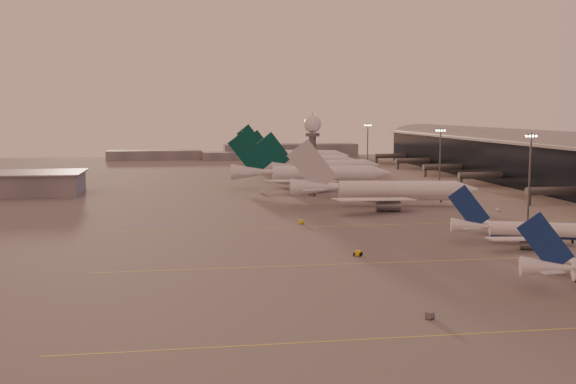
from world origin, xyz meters
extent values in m
plane|color=#5E5C5C|center=(0.00, 0.00, 0.00)|extent=(700.00, 700.00, 0.00)
cube|color=#DDD44E|center=(30.00, 10.00, 0.01)|extent=(180.00, 0.25, 0.02)
cube|color=#DDD44E|center=(30.00, 55.00, 0.01)|extent=(180.00, 0.25, 0.02)
cube|color=#DDD44E|center=(30.00, 100.00, 0.01)|extent=(180.00, 0.25, 0.02)
cube|color=#DDD44E|center=(30.00, 150.00, 0.01)|extent=(180.00, 0.25, 0.02)
cylinder|color=#505257|center=(82.00, 86.00, 4.50)|extent=(22.00, 2.80, 2.80)
cube|color=#505257|center=(72.00, 86.00, 2.20)|extent=(1.20, 1.20, 4.40)
cylinder|color=#505257|center=(82.00, 142.00, 4.50)|extent=(22.00, 2.80, 2.80)
cube|color=#505257|center=(72.00, 142.00, 2.20)|extent=(1.20, 1.20, 4.40)
cylinder|color=#505257|center=(82.00, 184.00, 4.50)|extent=(22.00, 2.80, 2.80)
cube|color=#505257|center=(72.00, 184.00, 2.20)|extent=(1.20, 1.20, 4.40)
cylinder|color=#505257|center=(82.00, 226.00, 4.50)|extent=(22.00, 2.80, 2.80)
cube|color=#505257|center=(72.00, 226.00, 2.20)|extent=(1.20, 1.20, 4.40)
cylinder|color=#505257|center=(82.00, 266.00, 4.50)|extent=(22.00, 2.80, 2.80)
cube|color=#505257|center=(72.00, 266.00, 2.20)|extent=(1.20, 1.20, 4.40)
cylinder|color=#505257|center=(5.00, 120.00, 11.00)|extent=(2.60, 2.60, 22.00)
cylinder|color=#505257|center=(5.00, 120.00, 22.50)|extent=(5.20, 5.20, 1.20)
sphere|color=white|center=(5.00, 120.00, 26.40)|extent=(6.40, 6.40, 6.40)
cylinder|color=#505257|center=(5.00, 120.00, 30.10)|extent=(0.16, 0.16, 2.00)
cylinder|color=#505257|center=(55.00, 55.00, 12.50)|extent=(0.56, 0.56, 25.00)
cube|color=#505257|center=(55.00, 55.00, 24.50)|extent=(3.60, 0.25, 0.25)
sphere|color=#FFEABF|center=(53.50, 55.00, 24.10)|extent=(0.56, 0.56, 0.56)
sphere|color=#FFEABF|center=(54.50, 55.00, 24.10)|extent=(0.56, 0.56, 0.56)
sphere|color=#FFEABF|center=(55.50, 55.00, 24.10)|extent=(0.56, 0.56, 0.56)
sphere|color=#FFEABF|center=(56.50, 55.00, 24.10)|extent=(0.56, 0.56, 0.56)
cylinder|color=#505257|center=(50.00, 110.00, 12.50)|extent=(0.56, 0.56, 25.00)
cube|color=#505257|center=(50.00, 110.00, 24.50)|extent=(3.60, 0.25, 0.25)
sphere|color=#FFEABF|center=(48.50, 110.00, 24.10)|extent=(0.56, 0.56, 0.56)
sphere|color=#FFEABF|center=(49.50, 110.00, 24.10)|extent=(0.56, 0.56, 0.56)
sphere|color=#FFEABF|center=(50.50, 110.00, 24.10)|extent=(0.56, 0.56, 0.56)
sphere|color=#FFEABF|center=(51.50, 110.00, 24.10)|extent=(0.56, 0.56, 0.56)
cylinder|color=#505257|center=(48.00, 200.00, 12.50)|extent=(0.56, 0.56, 25.00)
cube|color=#505257|center=(48.00, 200.00, 24.50)|extent=(3.60, 0.25, 0.25)
sphere|color=#FFEABF|center=(46.50, 200.00, 24.10)|extent=(0.56, 0.56, 0.56)
sphere|color=#FFEABF|center=(47.50, 200.00, 24.10)|extent=(0.56, 0.56, 0.56)
sphere|color=#FFEABF|center=(48.50, 200.00, 24.10)|extent=(0.56, 0.56, 0.56)
sphere|color=#FFEABF|center=(49.50, 200.00, 24.10)|extent=(0.56, 0.56, 0.56)
cube|color=slate|center=(-60.00, 320.00, 3.00)|extent=(60.00, 18.00, 6.00)
cube|color=slate|center=(30.00, 330.00, 4.50)|extent=(90.00, 20.00, 9.00)
cube|color=slate|center=(-10.00, 310.00, 2.50)|extent=(40.00, 15.00, 5.00)
cone|color=white|center=(21.12, -14.26, 3.39)|extent=(9.56, 6.16, 3.60)
cube|color=navy|center=(20.70, -14.12, 7.85)|extent=(9.52, 3.35, 10.74)
cube|color=white|center=(19.89, -18.16, 3.48)|extent=(4.27, 2.10, 0.24)
cube|color=white|center=(22.41, -10.37, 3.48)|extent=(4.02, 3.95, 0.24)
cylinder|color=white|center=(39.91, 23.13, 2.95)|extent=(21.26, 10.42, 3.62)
cylinder|color=navy|center=(39.91, 23.13, 2.14)|extent=(20.52, 9.32, 2.61)
cone|color=white|center=(25.67, 28.10, 3.40)|extent=(9.61, 6.35, 3.62)
cube|color=white|center=(32.05, 16.45, 2.32)|extent=(15.74, 5.86, 1.14)
cylinder|color=slate|center=(35.19, 17.58, 0.67)|extent=(4.66, 3.58, 2.35)
cube|color=slate|center=(35.19, 17.58, 1.69)|extent=(0.35, 0.32, 1.45)
cube|color=white|center=(37.91, 33.26, 2.32)|extent=(13.05, 13.70, 1.14)
cylinder|color=slate|center=(39.66, 30.42, 0.67)|extent=(4.66, 3.58, 2.35)
cube|color=slate|center=(39.66, 30.42, 1.69)|extent=(0.35, 0.32, 1.45)
cube|color=navy|center=(25.25, 28.25, 7.88)|extent=(9.49, 3.59, 10.78)
cube|color=white|center=(24.34, 24.21, 3.49)|extent=(4.27, 2.02, 0.24)
cube|color=white|center=(27.05, 31.97, 3.49)|extent=(3.99, 4.01, 0.24)
cylinder|color=black|center=(47.53, 20.47, 0.48)|extent=(0.48, 0.48, 0.95)
cylinder|color=black|center=(38.98, 25.67, 0.52)|extent=(1.15, 0.79, 1.05)
cylinder|color=black|center=(37.60, 21.72, 0.52)|extent=(1.15, 0.79, 1.05)
cylinder|color=white|center=(27.47, 89.57, 4.15)|extent=(38.73, 11.82, 5.98)
cylinder|color=white|center=(27.47, 89.57, 2.80)|extent=(37.71, 10.05, 4.30)
cone|color=white|center=(50.03, 86.04, 4.15)|extent=(8.24, 7.05, 5.98)
cone|color=white|center=(0.65, 93.77, 4.89)|extent=(16.78, 8.39, 5.98)
cube|color=white|center=(15.79, 75.30, 3.10)|extent=(28.03, 15.00, 1.78)
cylinder|color=slate|center=(20.95, 78.30, 0.67)|extent=(7.92, 4.98, 3.89)
cube|color=slate|center=(20.95, 78.30, 2.05)|extent=(0.32, 0.28, 2.39)
cube|color=white|center=(20.71, 106.74, 3.10)|extent=(25.78, 21.58, 1.78)
cylinder|color=slate|center=(24.70, 102.31, 0.67)|extent=(7.92, 4.98, 3.89)
cube|color=slate|center=(24.70, 102.31, 2.05)|extent=(0.32, 0.28, 2.39)
cube|color=#B7BAC0|center=(-0.15, 93.90, 11.96)|extent=(16.42, 2.90, 17.74)
cube|color=white|center=(-0.82, 86.51, 5.04)|extent=(7.89, 4.83, 0.24)
cube|color=white|center=(1.47, 101.14, 5.04)|extent=(7.66, 6.51, 0.24)
cylinder|color=black|center=(41.84, 87.33, 0.48)|extent=(0.48, 0.48, 0.96)
cylinder|color=black|center=(24.75, 92.15, 0.53)|extent=(1.12, 0.64, 1.06)
cylinder|color=black|center=(24.10, 87.96, 0.53)|extent=(1.12, 0.64, 1.06)
cylinder|color=white|center=(13.90, 144.72, 4.58)|extent=(40.57, 10.15, 6.48)
cylinder|color=white|center=(13.90, 144.72, 3.12)|extent=(39.61, 8.27, 4.66)
cone|color=white|center=(37.76, 142.51, 4.58)|extent=(8.33, 7.16, 6.48)
cone|color=white|center=(-14.47, 147.34, 5.39)|extent=(17.36, 8.00, 6.48)
cube|color=white|center=(2.49, 128.81, 3.44)|extent=(29.50, 17.49, 1.92)
cylinder|color=slate|center=(7.75, 132.33, 0.78)|extent=(8.13, 4.91, 4.21)
cube|color=slate|center=(7.75, 132.33, 2.31)|extent=(0.36, 0.31, 2.59)
cube|color=white|center=(5.60, 162.44, 3.44)|extent=(28.07, 21.64, 1.92)
cylinder|color=slate|center=(10.13, 158.02, 0.78)|extent=(8.13, 4.91, 4.21)
cube|color=slate|center=(10.13, 158.02, 2.31)|extent=(0.36, 0.31, 2.59)
cube|color=#043B34|center=(-15.31, 147.42, 13.12)|extent=(17.77, 2.03, 19.16)
cube|color=white|center=(-15.47, 139.63, 5.55)|extent=(8.30, 5.47, 0.28)
cube|color=white|center=(-14.04, 155.11, 5.55)|extent=(8.15, 6.53, 0.28)
cylinder|color=black|center=(29.09, 143.31, 0.56)|extent=(0.56, 0.56, 1.12)
cylinder|color=black|center=(10.90, 147.46, 0.61)|extent=(1.27, 0.67, 1.23)
cylinder|color=black|center=(10.45, 142.57, 0.61)|extent=(1.27, 0.67, 1.23)
cylinder|color=white|center=(25.69, 186.03, 4.15)|extent=(36.84, 10.57, 5.87)
cylinder|color=white|center=(25.69, 186.03, 2.83)|extent=(35.90, 8.85, 4.23)
cone|color=white|center=(47.21, 188.87, 4.15)|extent=(7.75, 6.74, 5.87)
cone|color=white|center=(0.09, 182.66, 4.88)|extent=(15.89, 7.81, 5.87)
cube|color=white|center=(18.80, 169.69, 3.12)|extent=(25.06, 20.32, 1.74)
cylinder|color=slate|center=(22.74, 173.86, 0.71)|extent=(7.48, 4.70, 3.81)
cube|color=slate|center=(22.74, 173.86, 2.09)|extent=(0.33, 0.29, 2.35)
cube|color=white|center=(14.80, 200.03, 3.12)|extent=(26.89, 14.98, 1.74)
cylinder|color=slate|center=(19.69, 197.03, 0.71)|extent=(7.48, 4.70, 3.81)
cube|color=slate|center=(19.69, 197.03, 2.09)|extent=(0.33, 0.29, 2.35)
cube|color=#043B34|center=(-0.67, 182.56, 11.89)|extent=(16.05, 2.46, 17.36)
cube|color=white|center=(0.75, 175.64, 5.03)|extent=(7.33, 6.09, 0.25)
cube|color=white|center=(-1.09, 189.61, 5.03)|extent=(7.52, 4.74, 0.25)
cylinder|color=black|center=(39.39, 187.84, 0.51)|extent=(0.51, 0.51, 1.01)
cylinder|color=black|center=(22.49, 187.86, 0.56)|extent=(1.17, 0.65, 1.11)
cylinder|color=black|center=(23.07, 183.44, 0.56)|extent=(1.17, 0.65, 1.11)
cylinder|color=white|center=(23.84, 226.80, 4.05)|extent=(35.98, 12.52, 5.73)
cylinder|color=white|center=(23.84, 226.80, 2.76)|extent=(34.97, 10.81, 4.13)
cone|color=white|center=(44.65, 222.68, 4.05)|extent=(7.86, 6.96, 5.73)
cone|color=white|center=(-0.91, 231.69, 4.77)|extent=(15.73, 8.52, 5.73)
cube|color=white|center=(12.35, 213.83, 3.05)|extent=(26.43, 13.19, 1.70)
cylinder|color=slate|center=(17.30, 216.45, 0.69)|extent=(7.47, 4.99, 3.73)
cube|color=slate|center=(17.30, 216.45, 2.05)|extent=(0.34, 0.30, 2.29)
cube|color=white|center=(18.15, 243.16, 3.05)|extent=(23.78, 20.94, 1.70)
cylinder|color=slate|center=(21.73, 238.85, 0.69)|extent=(7.47, 4.99, 3.73)
cube|color=slate|center=(21.73, 238.85, 2.05)|extent=(0.34, 0.30, 2.29)
cube|color=#043B34|center=(-1.64, 231.84, 11.61)|extent=(15.54, 3.40, 16.96)
cube|color=white|center=(-2.49, 224.99, 4.91)|extent=(7.31, 4.25, 0.25)
cube|color=white|center=(0.18, 238.49, 4.91)|extent=(7.04, 6.21, 0.25)
cylinder|color=black|center=(37.09, 224.18, 0.49)|extent=(0.49, 0.49, 0.99)
cylinder|color=black|center=(21.45, 229.49, 0.54)|extent=(1.16, 0.70, 1.09)
cylinder|color=black|center=(20.60, 225.22, 0.54)|extent=(1.16, 0.70, 1.09)
cylinder|color=white|center=(24.65, 257.81, 4.50)|extent=(39.57, 17.82, 6.36)
cylinder|color=white|center=(24.65, 257.81, 3.07)|extent=(38.28, 15.89, 4.58)
cone|color=white|center=(47.14, 250.80, 4.50)|extent=(9.19, 8.35, 6.36)
cone|color=white|center=(-2.08, 266.15, 5.29)|extent=(17.69, 11.00, 6.36)
cube|color=white|center=(10.43, 244.86, 3.39)|extent=(29.38, 11.83, 1.88)
cylinder|color=slate|center=(16.21, 247.17, 0.77)|extent=(8.52, 6.22, 4.14)
cube|color=slate|center=(16.21, 247.17, 2.27)|extent=(0.40, 0.36, 2.55)
cube|color=white|center=(20.32, 276.55, 3.39)|extent=(24.86, 25.04, 1.88)
cylinder|color=slate|center=(23.76, 271.37, 0.77)|extent=(8.52, 6.22, 4.14)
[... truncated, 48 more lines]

